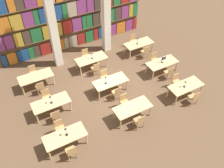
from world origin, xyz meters
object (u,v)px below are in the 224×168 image
reading_table_4 (110,82)px  reading_table_6 (36,77)px  reading_table_0 (65,137)px  reading_table_3 (51,103)px  chair_2 (140,121)px  desk_lamp_5 (92,55)px  chair_6 (56,115)px  laptop (163,59)px  desk_lamp_0 (66,130)px  desk_lamp_1 (185,83)px  desk_lamp_6 (138,40)px  chair_14 (96,68)px  pillar_center (106,7)px  chair_16 (145,52)px  chair_13 (33,72)px  chair_11 (155,59)px  reading_table_8 (139,44)px  chair_1 (60,128)px  reading_table_1 (132,108)px  chair_17 (133,41)px  chair_7 (47,97)px  chair_5 (177,81)px  reading_table_2 (186,87)px  desk_lamp_4 (163,59)px  desk_lamp_3 (106,79)px  chair_0 (71,151)px  chair_9 (105,77)px  chair_3 (124,101)px  chair_15 (86,55)px  pillar_left (51,20)px  chair_4 (194,97)px  chair_12 (40,87)px  reading_table_7 (91,59)px  chair_10 (169,72)px  desk_lamp_2 (50,98)px  reading_table_5 (162,63)px

reading_table_4 → reading_table_6: 4.13m
reading_table_0 → reading_table_3: (0.10, 2.19, 0.00)m
chair_2 → desk_lamp_5: desk_lamp_5 is taller
chair_6 → laptop: bearing=7.1°
desk_lamp_0 → desk_lamp_1: (6.50, -0.10, -0.05)m
desk_lamp_6 → chair_14: bearing=-168.5°
pillar_center → chair_16: pillar_center is taller
reading_table_6 → chair_13: bearing=89.1°
chair_11 → reading_table_8: bearing=-86.1°
reading_table_3 → chair_1: bearing=-94.0°
reading_table_1 → chair_17: chair_17 is taller
desk_lamp_1 → reading_table_0: bearing=179.2°
chair_17 → reading_table_4: bearing=41.9°
reading_table_1 → chair_7: size_ratio=2.09×
chair_1 → chair_5: size_ratio=1.00×
reading_table_2 → desk_lamp_4: bearing=88.0°
chair_2 → desk_lamp_0: bearing=167.8°
desk_lamp_3 → chair_0: bearing=-137.8°
reading_table_8 → chair_17: size_ratio=2.09×
chair_9 → chair_16: bearing=-165.1°
pillar_center → chair_1: (-5.09, -5.12, -2.51)m
chair_1 → chair_17: size_ratio=1.00×
chair_3 → reading_table_6: size_ratio=0.48×
desk_lamp_4 → desk_lamp_3: bearing=-179.5°
chair_5 → chair_16: same height
chair_15 → desk_lamp_5: bearing=96.7°
chair_11 → desk_lamp_4: desk_lamp_4 is taller
reading_table_0 → desk_lamp_3: 3.78m
pillar_left → chair_9: (1.69, -2.97, -2.51)m
desk_lamp_0 → chair_9: bearing=40.6°
reading_table_0 → chair_17: bearing=37.3°
chair_4 → chair_12: (-6.75, 4.52, 0.00)m
chair_7 → chair_16: size_ratio=1.00×
reading_table_8 → desk_lamp_5: bearing=-179.5°
reading_table_6 → reading_table_7: bearing=0.1°
chair_10 → laptop: size_ratio=2.80×
reading_table_6 → chair_11: bearing=-13.3°
reading_table_1 → chair_11: bearing=40.0°
reading_table_2 → desk_lamp_5: desk_lamp_5 is taller
chair_5 → desk_lamp_2: desk_lamp_2 is taller
desk_lamp_2 → reading_table_8: (6.61, 2.32, -0.40)m
chair_16 → chair_9: bearing=-165.1°
chair_17 → desk_lamp_4: bearing=90.8°
chair_1 → reading_table_5: chair_1 is taller
chair_4 → reading_table_5: chair_4 is taller
desk_lamp_3 → reading_table_7: desk_lamp_3 is taller
chair_14 → desk_lamp_5: desk_lamp_5 is taller
desk_lamp_1 → reading_table_7: desk_lamp_1 is taller
chair_3 → chair_11: (3.41, 2.13, 0.00)m
chair_0 → reading_table_1: bearing=11.5°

